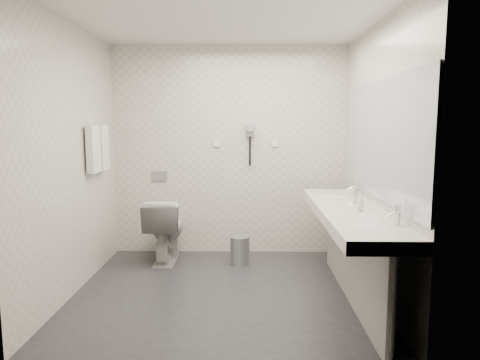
{
  "coord_description": "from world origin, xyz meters",
  "views": [
    {
      "loc": [
        0.22,
        -4.03,
        1.6
      ],
      "look_at": [
        0.15,
        0.15,
        1.05
      ],
      "focal_mm": 33.07,
      "sensor_mm": 36.0,
      "label": 1
    }
  ],
  "objects": [
    {
      "name": "flush_plate",
      "position": [
        -0.85,
        1.29,
        0.95
      ],
      "size": [
        0.18,
        0.02,
        0.12
      ],
      "primitive_type": "cube",
      "color": "#B2B5BA",
      "rests_on": "wall_back"
    },
    {
      "name": "bin_lid",
      "position": [
        0.14,
        0.79,
        0.32
      ],
      "size": [
        0.22,
        0.22,
        0.02
      ],
      "primitive_type": "cylinder",
      "color": "#B2B5BA",
      "rests_on": "pedal_bin"
    },
    {
      "name": "vanity_post_far",
      "position": [
        1.18,
        0.84,
        0.38
      ],
      "size": [
        0.06,
        0.06,
        0.75
      ],
      "primitive_type": "cylinder",
      "color": "silver",
      "rests_on": "floor"
    },
    {
      "name": "faucet_far",
      "position": [
        1.32,
        0.45,
        0.92
      ],
      "size": [
        0.04,
        0.04,
        0.15
      ],
      "primitive_type": "cylinder",
      "color": "silver",
      "rests_on": "vanity_counter"
    },
    {
      "name": "wall_back",
      "position": [
        0.0,
        1.3,
        1.25
      ],
      "size": [
        2.8,
        0.0,
        2.8
      ],
      "primitive_type": "plane",
      "rotation": [
        1.57,
        0.0,
        0.0
      ],
      "color": "beige",
      "rests_on": "floor"
    },
    {
      "name": "wall_left",
      "position": [
        -1.4,
        0.0,
        1.25
      ],
      "size": [
        0.0,
        2.6,
        2.6
      ],
      "primitive_type": "plane",
      "rotation": [
        1.57,
        0.0,
        1.57
      ],
      "color": "beige",
      "rests_on": "floor"
    },
    {
      "name": "vanity_panel",
      "position": [
        1.15,
        -0.2,
        0.38
      ],
      "size": [
        0.03,
        2.15,
        0.75
      ],
      "primitive_type": "cube",
      "color": "gray",
      "rests_on": "floor"
    },
    {
      "name": "dryer_cord",
      "position": [
        0.25,
        1.26,
        1.25
      ],
      "size": [
        0.02,
        0.02,
        0.35
      ],
      "primitive_type": "cylinder",
      "color": "black",
      "rests_on": "dryer_cradle"
    },
    {
      "name": "wall_front",
      "position": [
        0.0,
        -1.3,
        1.25
      ],
      "size": [
        2.8,
        0.0,
        2.8
      ],
      "primitive_type": "plane",
      "rotation": [
        -1.57,
        0.0,
        0.0
      ],
      "color": "beige",
      "rests_on": "floor"
    },
    {
      "name": "toilet",
      "position": [
        -0.73,
        0.93,
        0.37
      ],
      "size": [
        0.41,
        0.73,
        0.74
      ],
      "primitive_type": "imported",
      "rotation": [
        0.0,
        0.0,
        3.14
      ],
      "color": "silver",
      "rests_on": "floor"
    },
    {
      "name": "basin_near",
      "position": [
        1.12,
        -0.85,
        0.83
      ],
      "size": [
        0.4,
        0.31,
        0.05
      ],
      "primitive_type": "ellipsoid",
      "color": "silver",
      "rests_on": "vanity_counter"
    },
    {
      "name": "switch_plate_a",
      "position": [
        -0.15,
        1.29,
        1.35
      ],
      "size": [
        0.09,
        0.02,
        0.09
      ],
      "primitive_type": "cube",
      "color": "silver",
      "rests_on": "wall_back"
    },
    {
      "name": "vanity_counter",
      "position": [
        1.12,
        -0.2,
        0.8
      ],
      "size": [
        0.55,
        2.2,
        0.1
      ],
      "primitive_type": "cube",
      "color": "silver",
      "rests_on": "floor"
    },
    {
      "name": "ceiling",
      "position": [
        0.0,
        0.0,
        2.5
      ],
      "size": [
        2.8,
        2.8,
        0.0
      ],
      "primitive_type": "plane",
      "rotation": [
        3.14,
        0.0,
        0.0
      ],
      "color": "silver",
      "rests_on": "wall_back"
    },
    {
      "name": "wall_right",
      "position": [
        1.4,
        0.0,
        1.25
      ],
      "size": [
        0.0,
        2.6,
        2.6
      ],
      "primitive_type": "plane",
      "rotation": [
        1.57,
        0.0,
        -1.57
      ],
      "color": "beige",
      "rests_on": "floor"
    },
    {
      "name": "vanity_post_near",
      "position": [
        1.18,
        -1.24,
        0.38
      ],
      "size": [
        0.06,
        0.06,
        0.75
      ],
      "primitive_type": "cylinder",
      "color": "silver",
      "rests_on": "floor"
    },
    {
      "name": "dryer_barrel",
      "position": [
        0.25,
        1.2,
        1.53
      ],
      "size": [
        0.08,
        0.14,
        0.08
      ],
      "primitive_type": "cylinder",
      "rotation": [
        1.57,
        0.0,
        0.0
      ],
      "color": "gray",
      "rests_on": "dryer_cradle"
    },
    {
      "name": "faucet_near",
      "position": [
        1.32,
        -0.85,
        0.92
      ],
      "size": [
        0.04,
        0.04,
        0.15
      ],
      "primitive_type": "cylinder",
      "color": "silver",
      "rests_on": "vanity_counter"
    },
    {
      "name": "towel_far",
      "position": [
        -1.34,
        0.69,
        1.33
      ],
      "size": [
        0.07,
        0.24,
        0.48
      ],
      "primitive_type": "cube",
      "color": "white",
      "rests_on": "towel_rail"
    },
    {
      "name": "soap_bottle_a",
      "position": [
        1.24,
        -0.09,
        0.9
      ],
      "size": [
        0.05,
        0.05,
        0.1
      ],
      "primitive_type": "imported",
      "rotation": [
        0.0,
        0.0,
        0.2
      ],
      "color": "beige",
      "rests_on": "vanity_counter"
    },
    {
      "name": "mirror",
      "position": [
        1.39,
        -0.2,
        1.45
      ],
      "size": [
        0.02,
        2.2,
        1.05
      ],
      "primitive_type": "cube",
      "color": "#B2BCC6",
      "rests_on": "wall_right"
    },
    {
      "name": "towel_rail",
      "position": [
        -1.35,
        0.55,
        1.55
      ],
      "size": [
        0.02,
        0.62,
        0.02
      ],
      "primitive_type": "cylinder",
      "rotation": [
        1.57,
        0.0,
        0.0
      ],
      "color": "silver",
      "rests_on": "wall_left"
    },
    {
      "name": "dryer_cradle",
      "position": [
        0.25,
        1.27,
        1.5
      ],
      "size": [
        0.1,
        0.04,
        0.14
      ],
      "primitive_type": "cube",
      "color": "gray",
      "rests_on": "wall_back"
    },
    {
      "name": "towel_near",
      "position": [
        -1.34,
        0.41,
        1.33
      ],
      "size": [
        0.07,
        0.24,
        0.48
      ],
      "primitive_type": "cube",
      "color": "white",
      "rests_on": "towel_rail"
    },
    {
      "name": "floor",
      "position": [
        0.0,
        0.0,
        0.0
      ],
      "size": [
        2.8,
        2.8,
        0.0
      ],
      "primitive_type": "plane",
      "color": "#242429",
      "rests_on": "ground"
    },
    {
      "name": "switch_plate_b",
      "position": [
        0.55,
        1.29,
        1.35
      ],
      "size": [
        0.09,
        0.02,
        0.09
      ],
      "primitive_type": "cube",
      "color": "silver",
      "rests_on": "wall_back"
    },
    {
      "name": "glass_left",
      "position": [
        1.25,
        0.07,
        0.91
      ],
      "size": [
        0.07,
        0.07,
        0.12
      ],
      "primitive_type": "cylinder",
      "rotation": [
        0.0,
        0.0,
        -0.04
      ],
      "color": "silver",
      "rests_on": "vanity_counter"
    },
    {
      "name": "soap_bottle_c",
      "position": [
        1.18,
        -0.34,
        0.92
      ],
      "size": [
        0.05,
        0.05,
        0.13
      ],
      "primitive_type": "imported",
      "rotation": [
        0.0,
        0.0,
        -0.03
      ],
      "color": "beige",
      "rests_on": "vanity_counter"
    },
    {
      "name": "pedal_bin",
      "position": [
        0.14,
        0.79,
        0.15
      ],
      "size": [
        0.23,
        0.23,
        0.31
      ],
      "primitive_type": "cylinder",
      "rotation": [
        0.0,
        0.0,
        0.07
      ],
      "color": "#B2B5BA",
      "rests_on": "floor"
    },
    {
      "name": "basin_far",
      "position": [
        1.12,
        0.45,
        0.83
      ],
      "size": [
        0.4,
        0.31,
        0.05
      ],
      "primitive_type": "ellipsoid",
      "color": "silver",
      "rests_on": "vanity_counter"
    }
  ]
}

